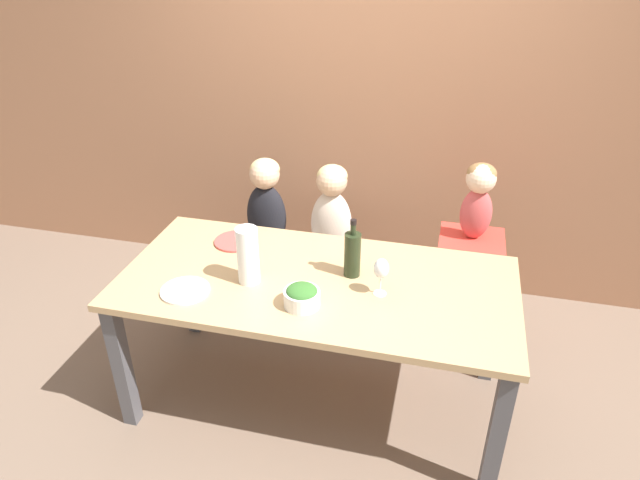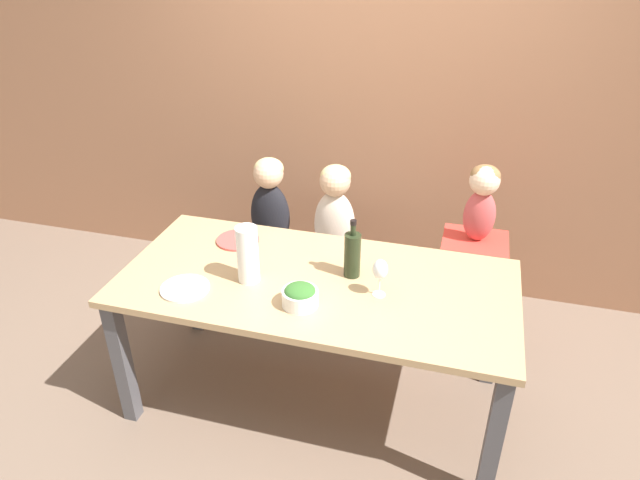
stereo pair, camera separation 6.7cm
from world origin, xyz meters
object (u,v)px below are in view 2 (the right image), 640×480
Objects in this scene: dinner_plate_back_left at (238,240)px; person_child_left at (270,201)px; chair_right_highchair at (472,263)px; person_baby_right at (482,196)px; paper_towel_roll at (248,254)px; salad_bowl_large at (300,295)px; chair_far_left at (272,257)px; chair_far_center at (334,266)px; wine_glass_near at (380,270)px; dinner_plate_front_left at (185,288)px; person_child_center at (335,209)px; wine_bottle at (352,254)px.

person_child_left is at bearing 88.58° from dinner_plate_back_left.
person_baby_right is at bearing 90.00° from chair_right_highchair.
paper_towel_roll reaches higher than salad_bowl_large.
salad_bowl_large reaches higher than chair_far_left.
chair_far_center is 2.50× the size of wine_glass_near.
dinner_plate_front_left is at bearing -94.26° from chair_far_left.
person_child_left is at bearing 179.78° from chair_far_center.
wine_glass_near reaches higher than dinner_plate_back_left.
chair_right_highchair is 1.32m from dinner_plate_back_left.
person_baby_right is at bearing 20.87° from dinner_plate_back_left.
person_child_left is 1.22m from person_baby_right.
person_baby_right is 1.93× the size of dinner_plate_front_left.
wine_glass_near reaches higher than salad_bowl_large.
person_child_center is at bearing 179.89° from chair_right_highchair.
chair_far_left is 1.02m from wine_bottle.
chair_far_center is 0.72m from dinner_plate_back_left.
wine_bottle is 0.20m from wine_glass_near.
person_child_center reaches higher than paper_towel_roll.
chair_far_left is at bearing 88.58° from dinner_plate_back_left.
chair_far_center is 2.05× the size of dinner_plate_back_left.
chair_far_center is 0.82m from chair_right_highchair.
wine_bottle is at bearing -132.21° from chair_right_highchair.
chair_far_center is at bearing -0.22° from person_child_left.
wine_bottle is (-0.56, -0.62, -0.09)m from person_baby_right.
person_child_left is 3.58× the size of salad_bowl_large.
person_child_center is at bearing 90.00° from chair_far_center.
person_child_left reaches higher than wine_glass_near.
chair_right_highchair is at bearing 36.56° from dinner_plate_front_left.
dinner_plate_front_left is (-0.55, -0.03, -0.04)m from salad_bowl_large.
person_child_center is at bearing 117.94° from wine_glass_near.
chair_right_highchair is at bearing 47.79° from wine_bottle.
person_child_center is 3.58× the size of salad_bowl_large.
chair_far_left is at bearing 136.01° from wine_bottle.
chair_far_center is 0.80× the size of person_child_center.
salad_bowl_large reaches higher than chair_right_highchair.
wine_bottle reaches higher than wine_glass_near.
paper_towel_roll is 1.24× the size of dinner_plate_front_left.
person_child_center is 3.12× the size of wine_glass_near.
person_baby_right is (0.00, 0.00, 0.42)m from chair_right_highchair.
person_baby_right is at bearing 36.62° from dinner_plate_front_left.
chair_far_left is at bearing 180.00° from chair_far_center.
wine_glass_near is (0.40, -0.75, 0.11)m from person_child_center.
wine_glass_near is (0.80, -0.75, 0.50)m from chair_far_left.
paper_towel_roll reaches higher than chair_right_highchair.
paper_towel_roll is at bearing -159.50° from wine_bottle.
salad_bowl_large is (0.48, -0.92, 0.03)m from person_child_left.
person_child_left is (0.00, 0.00, 0.39)m from chair_far_left.
dinner_plate_back_left reaches higher than chair_right_highchair.
dinner_plate_front_left is (-0.47, -0.95, 0.37)m from chair_far_center.
dinner_plate_back_left is (-0.41, -0.46, 0.37)m from chair_far_center.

